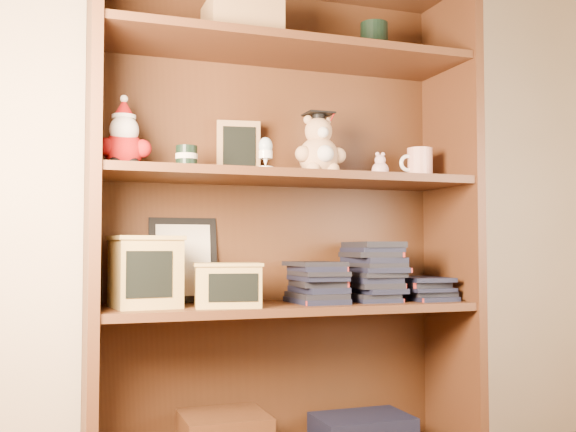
{
  "coord_description": "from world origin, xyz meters",
  "views": [
    {
      "loc": [
        -0.68,
        -0.66,
        0.72
      ],
      "look_at": [
        0.0,
        1.3,
        0.82
      ],
      "focal_mm": 42.0,
      "sensor_mm": 36.0,
      "label": 1
    }
  ],
  "objects_px": {
    "grad_teddy_bear": "(319,151)",
    "teacher_mug": "(419,164)",
    "bookcase": "(282,230)",
    "treats_box": "(145,271)"
  },
  "relations": [
    {
      "from": "grad_teddy_bear",
      "to": "teacher_mug",
      "type": "relative_size",
      "value": 1.74
    },
    {
      "from": "bookcase",
      "to": "teacher_mug",
      "type": "bearing_deg",
      "value": -6.19
    },
    {
      "from": "grad_teddy_bear",
      "to": "teacher_mug",
      "type": "bearing_deg",
      "value": 0.98
    },
    {
      "from": "grad_teddy_bear",
      "to": "treats_box",
      "type": "distance_m",
      "value": 0.65
    },
    {
      "from": "bookcase",
      "to": "grad_teddy_bear",
      "type": "distance_m",
      "value": 0.28
    },
    {
      "from": "bookcase",
      "to": "treats_box",
      "type": "distance_m",
      "value": 0.45
    },
    {
      "from": "teacher_mug",
      "to": "bookcase",
      "type": "bearing_deg",
      "value": 173.81
    },
    {
      "from": "bookcase",
      "to": "grad_teddy_bear",
      "type": "relative_size",
      "value": 7.79
    },
    {
      "from": "teacher_mug",
      "to": "grad_teddy_bear",
      "type": "bearing_deg",
      "value": -179.02
    },
    {
      "from": "treats_box",
      "to": "grad_teddy_bear",
      "type": "bearing_deg",
      "value": -0.57
    }
  ]
}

